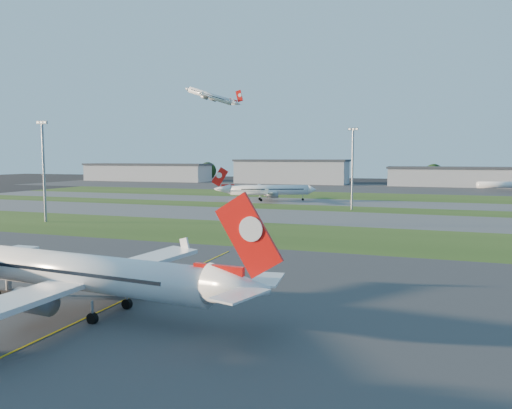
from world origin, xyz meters
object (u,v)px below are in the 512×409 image
at_px(airliner_parked, 86,274).
at_px(airliner_taxiing, 269,190).
at_px(light_mast_centre, 353,163).
at_px(light_mast_west, 44,164).
at_px(mini_jet_near, 504,185).

xyz_separation_m(airliner_parked, airliner_taxiing, (-23.84, 137.78, -0.17)).
relative_size(airliner_taxiing, light_mast_centre, 1.34).
bearing_deg(airliner_taxiing, airliner_parked, 75.80).
bearing_deg(airliner_parked, light_mast_west, 139.80).
distance_m(airliner_taxiing, light_mast_centre, 43.25).
xyz_separation_m(airliner_taxiing, mini_jet_near, (92.45, 87.74, -0.78)).
bearing_deg(light_mast_west, airliner_taxiing, 66.13).
bearing_deg(mini_jet_near, light_mast_centre, -138.15).
relative_size(airliner_taxiing, light_mast_west, 1.34).
bearing_deg(mini_jet_near, light_mast_west, -148.14).
bearing_deg(light_mast_west, airliner_parked, -45.11).
distance_m(airliner_taxiing, mini_jet_near, 127.46).
height_order(airliner_parked, light_mast_centre, light_mast_centre).
xyz_separation_m(airliner_parked, light_mast_centre, (11.27, 114.95, 10.58)).
height_order(mini_jet_near, light_mast_west, light_mast_west).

